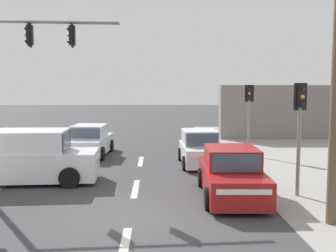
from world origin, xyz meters
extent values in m
plane|color=#3A3A3D|center=(0.00, 0.00, 0.00)|extent=(140.00, 140.00, 0.00)
cube|color=silver|center=(0.00, -2.00, 0.00)|extent=(0.20, 2.40, 0.01)
cube|color=silver|center=(0.00, 3.00, 0.00)|extent=(0.20, 2.40, 0.01)
cube|color=silver|center=(0.00, 8.00, 0.00)|extent=(0.20, 2.40, 0.01)
cylinder|color=slate|center=(-3.18, 4.04, 5.70)|extent=(5.20, 0.43, 0.11)
cube|color=black|center=(-3.70, 4.01, 5.25)|extent=(0.22, 0.27, 0.68)
cube|color=black|center=(-3.70, 4.01, 5.25)|extent=(0.07, 0.44, 0.84)
sphere|color=black|center=(-3.82, 4.00, 5.47)|extent=(0.13, 0.13, 0.13)
sphere|color=orange|center=(-3.82, 4.00, 5.25)|extent=(0.13, 0.13, 0.13)
sphere|color=black|center=(-3.82, 4.00, 5.03)|extent=(0.13, 0.13, 0.13)
cube|color=black|center=(-2.24, 4.10, 5.25)|extent=(0.22, 0.27, 0.68)
cube|color=black|center=(-2.24, 4.10, 5.25)|extent=(0.07, 0.44, 0.84)
sphere|color=black|center=(-2.36, 4.09, 5.47)|extent=(0.13, 0.13, 0.13)
sphere|color=orange|center=(-2.36, 4.09, 5.25)|extent=(0.13, 0.13, 0.13)
sphere|color=black|center=(-2.36, 4.09, 5.03)|extent=(0.13, 0.13, 0.13)
cylinder|color=slate|center=(5.15, 1.88, 1.40)|extent=(0.12, 0.12, 2.80)
cube|color=black|center=(5.15, 1.88, 3.14)|extent=(0.29, 0.25, 0.68)
cube|color=black|center=(5.15, 1.88, 3.14)|extent=(0.44, 0.13, 0.84)
sphere|color=black|center=(5.17, 1.76, 3.36)|extent=(0.13, 0.13, 0.13)
sphere|color=orange|center=(5.17, 1.76, 3.14)|extent=(0.13, 0.13, 0.13)
sphere|color=black|center=(5.17, 1.76, 2.92)|extent=(0.13, 0.13, 0.13)
cylinder|color=slate|center=(5.38, 9.38, 1.40)|extent=(0.12, 0.12, 2.80)
cube|color=black|center=(5.38, 9.38, 3.14)|extent=(0.30, 0.25, 0.68)
cube|color=black|center=(5.38, 9.38, 3.14)|extent=(0.44, 0.13, 0.84)
sphere|color=black|center=(5.35, 9.26, 3.36)|extent=(0.13, 0.13, 0.13)
sphere|color=orange|center=(5.35, 9.26, 3.14)|extent=(0.13, 0.13, 0.13)
sphere|color=black|center=(5.35, 9.26, 2.92)|extent=(0.13, 0.13, 0.13)
cube|color=gray|center=(11.00, 16.00, 1.80)|extent=(12.00, 1.00, 3.60)
cube|color=silver|center=(2.68, 7.06, 0.51)|extent=(1.67, 3.63, 0.76)
cube|color=silver|center=(2.67, 7.36, 1.21)|extent=(1.51, 1.93, 0.64)
cube|color=#384756|center=(2.69, 6.39, 1.21)|extent=(1.36, 0.08, 0.54)
cube|color=#384756|center=(2.65, 8.33, 1.21)|extent=(1.33, 0.08, 0.51)
cube|color=white|center=(2.71, 5.24, 0.68)|extent=(1.36, 0.06, 0.14)
cylinder|color=black|center=(3.50, 5.96, 0.30)|extent=(0.19, 0.60, 0.60)
cylinder|color=black|center=(1.90, 5.93, 0.30)|extent=(0.19, 0.60, 0.60)
cylinder|color=black|center=(3.46, 8.19, 0.30)|extent=(0.19, 0.60, 0.60)
cylinder|color=black|center=(1.86, 8.17, 0.30)|extent=(0.19, 0.60, 0.60)
cube|color=silver|center=(-3.69, 4.00, 0.64)|extent=(4.58, 2.05, 1.00)
cube|color=silver|center=(-3.89, 3.99, 1.52)|extent=(2.78, 1.85, 0.76)
cube|color=#384756|center=(-2.52, 4.06, 1.52)|extent=(0.14, 1.58, 0.65)
cube|color=white|center=(-1.42, 4.11, 0.86)|extent=(0.12, 1.56, 0.14)
cylinder|color=black|center=(-2.34, 4.99, 0.36)|extent=(0.73, 0.25, 0.72)
cylinder|color=black|center=(-2.25, 3.15, 0.36)|extent=(0.73, 0.25, 0.72)
cylinder|color=black|center=(-5.13, 4.85, 0.36)|extent=(0.73, 0.25, 0.72)
cube|color=silver|center=(-2.62, 9.69, 0.54)|extent=(1.93, 4.29, 0.80)
cube|color=silver|center=(-2.62, 9.64, 1.25)|extent=(1.67, 1.99, 0.62)
cube|color=#384756|center=(-2.57, 10.61, 1.25)|extent=(1.44, 0.14, 0.53)
cube|color=#384756|center=(-2.68, 8.67, 1.25)|extent=(1.41, 0.14, 0.50)
cube|color=white|center=(-2.50, 11.80, 0.72)|extent=(1.44, 0.12, 0.14)
cylinder|color=black|center=(-3.39, 11.04, 0.32)|extent=(0.23, 0.65, 0.64)
cylinder|color=black|center=(-1.70, 10.94, 0.32)|extent=(0.23, 0.65, 0.64)
cylinder|color=black|center=(-3.54, 8.44, 0.32)|extent=(0.23, 0.65, 0.64)
cylinder|color=black|center=(-1.85, 8.34, 0.32)|extent=(0.23, 0.65, 0.64)
cube|color=maroon|center=(3.05, 1.89, 0.54)|extent=(1.87, 4.27, 0.80)
cube|color=maroon|center=(3.05, 1.94, 1.25)|extent=(1.64, 1.96, 0.62)
cube|color=#384756|center=(3.02, 0.97, 1.25)|extent=(1.44, 0.12, 0.53)
cube|color=#384756|center=(3.09, 2.90, 1.25)|extent=(1.41, 0.12, 0.50)
cube|color=white|center=(2.97, -0.23, 0.72)|extent=(1.45, 0.10, 0.14)
cylinder|color=black|center=(3.85, 0.55, 0.32)|extent=(0.22, 0.65, 0.64)
cylinder|color=black|center=(2.15, 0.62, 0.32)|extent=(0.22, 0.65, 0.64)
cylinder|color=black|center=(3.95, 3.15, 0.32)|extent=(0.22, 0.65, 0.64)
cylinder|color=black|center=(2.26, 3.22, 0.32)|extent=(0.22, 0.65, 0.64)
camera|label=1|loc=(0.67, -10.10, 3.40)|focal=42.00mm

